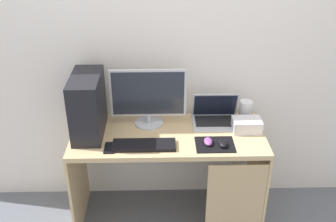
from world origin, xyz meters
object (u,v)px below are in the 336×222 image
cell_phone (110,148)px  speaker (246,111)px  mouse_left (208,141)px  projector (247,125)px  laptop (215,117)px  monitor (148,97)px  keyboard (144,145)px  mouse_right (223,143)px  pc_tower (88,105)px

cell_phone → speaker: bearing=20.6°
mouse_left → projector: bearing=29.8°
speaker → cell_phone: size_ratio=1.17×
laptop → cell_phone: laptop is taller
monitor → projector: size_ratio=2.68×
keyboard → mouse_right: (0.52, -0.00, 0.01)m
pc_tower → cell_phone: (0.16, -0.21, -0.21)m
laptop → pc_tower: bearing=-172.2°
speaker → cell_phone: (-0.97, -0.36, -0.07)m
keyboard → laptop: bearing=31.5°
mouse_right → monitor: bearing=148.7°
monitor → keyboard: size_ratio=1.27×
monitor → speaker: bearing=3.9°
laptop → keyboard: size_ratio=0.79×
keyboard → cell_phone: (-0.23, -0.02, -0.01)m
keyboard → cell_phone: size_ratio=3.23×
monitor → mouse_right: (0.50, -0.30, -0.20)m
projector → laptop: bearing=147.9°
speaker → mouse_right: bearing=-121.6°
monitor → pc_tower: bearing=-165.7°
laptop → mouse_left: (-0.09, -0.30, -0.02)m
speaker → projector: 0.16m
monitor → laptop: bearing=2.1°
mouse_left → cell_phone: bearing=-176.8°
pc_tower → mouse_right: bearing=-12.3°
laptop → mouse_left: size_ratio=3.48×
pc_tower → keyboard: (0.38, -0.19, -0.20)m
pc_tower → monitor: 0.42m
monitor → laptop: 0.52m
pc_tower → speaker: 1.14m
speaker → laptop: bearing=-172.2°
pc_tower → mouse_right: pc_tower is taller
monitor → projector: bearing=-9.1°
keyboard → cell_phone: 0.23m
pc_tower → cell_phone: bearing=-53.2°
mouse_left → mouse_right: size_ratio=1.00×
monitor → keyboard: (-0.03, -0.30, -0.21)m
laptop → cell_phone: size_ratio=2.57×
laptop → projector: (0.21, -0.13, 0.00)m
pc_tower → mouse_right: (0.91, -0.20, -0.19)m
pc_tower → mouse_right: size_ratio=4.46×
pc_tower → mouse_right: 0.95m
mouse_right → speaker: bearing=58.4°
projector → keyboard: 0.74m
laptop → mouse_right: bearing=-88.2°
speaker → keyboard: bearing=-154.9°
keyboard → monitor: bearing=84.9°
pc_tower → speaker: bearing=7.8°
keyboard → mouse_left: bearing=2.7°
laptop → cell_phone: (-0.74, -0.33, -0.04)m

